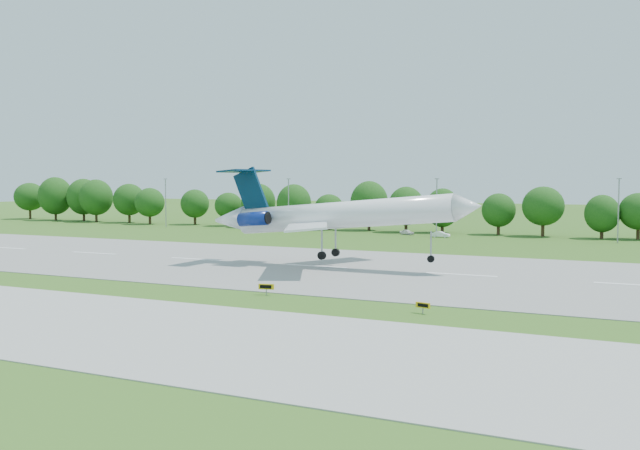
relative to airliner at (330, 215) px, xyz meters
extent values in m
plane|color=#2F5516|center=(18.07, -24.99, -7.19)|extent=(600.00, 600.00, 0.00)
cube|color=gray|center=(18.07, 0.01, -7.15)|extent=(400.00, 45.00, 0.08)
cube|color=#ADADA8|center=(18.07, -42.99, -7.15)|extent=(400.00, 23.00, 0.08)
cylinder|color=#382314|center=(-121.93, 67.01, -5.39)|extent=(0.70, 0.70, 3.60)
sphere|color=#0E3A0E|center=(-121.93, 67.01, -0.99)|extent=(8.40, 8.40, 8.40)
cylinder|color=#382314|center=(-81.93, 67.01, -5.39)|extent=(0.70, 0.70, 3.60)
sphere|color=#0E3A0E|center=(-81.93, 67.01, -0.99)|extent=(8.40, 8.40, 8.40)
cylinder|color=#382314|center=(-41.93, 67.01, -5.39)|extent=(0.70, 0.70, 3.60)
sphere|color=#0E3A0E|center=(-41.93, 67.01, -0.99)|extent=(8.40, 8.40, 8.40)
cylinder|color=#382314|center=(-1.93, 67.01, -5.39)|extent=(0.70, 0.70, 3.60)
sphere|color=#0E3A0E|center=(-1.93, 67.01, -0.99)|extent=(8.40, 8.40, 8.40)
cylinder|color=gray|center=(-71.93, 57.01, -1.19)|extent=(0.24, 0.24, 12.00)
cube|color=gray|center=(-71.93, 57.01, 4.91)|extent=(0.90, 0.25, 0.18)
cylinder|color=gray|center=(-36.93, 57.01, -1.19)|extent=(0.24, 0.24, 12.00)
cube|color=gray|center=(-36.93, 57.01, 4.91)|extent=(0.90, 0.25, 0.18)
cylinder|color=gray|center=(-1.93, 57.01, -1.19)|extent=(0.24, 0.24, 12.00)
cube|color=gray|center=(-1.93, 57.01, 4.91)|extent=(0.90, 0.25, 0.18)
cylinder|color=gray|center=(33.07, 57.01, -1.19)|extent=(0.24, 0.24, 12.00)
cube|color=gray|center=(33.07, 57.01, 4.91)|extent=(0.90, 0.25, 0.18)
cylinder|color=white|center=(1.93, 0.01, 0.01)|extent=(30.76, 3.79, 6.04)
cone|color=white|center=(18.83, 0.14, 1.38)|extent=(3.56, 3.59, 3.82)
cone|color=white|center=(-15.79, -0.12, -1.03)|extent=(5.19, 3.60, 3.95)
cube|color=white|center=(0.15, -7.13, -1.16)|extent=(10.28, 14.14, 0.67)
cube|color=white|center=(0.04, 7.13, -1.16)|extent=(10.14, 14.16, 0.67)
cube|color=#05233A|center=(-12.33, -0.09, 3.07)|extent=(5.55, 0.55, 6.97)
cube|color=#05233A|center=(-13.34, -0.10, 5.94)|extent=(3.34, 9.70, 0.49)
cylinder|color=navy|center=(-10.27, -2.72, -0.68)|extent=(4.43, 1.97, 2.28)
cylinder|color=navy|center=(-10.31, 2.57, -0.68)|extent=(4.43, 1.97, 2.28)
cylinder|color=gray|center=(14.15, 0.10, -3.56)|extent=(0.20, 0.20, 3.56)
cylinder|color=black|center=(14.15, 0.10, -5.34)|extent=(0.92, 0.31, 0.92)
cylinder|color=gray|center=(-0.09, -2.24, -3.56)|extent=(0.24, 0.24, 3.56)
cylinder|color=black|center=(-0.09, -2.24, -5.34)|extent=(1.12, 0.47, 1.12)
cylinder|color=gray|center=(-0.12, 2.24, -3.56)|extent=(0.24, 0.24, 3.56)
cylinder|color=black|center=(-0.12, 2.24, -5.34)|extent=(1.12, 0.47, 1.12)
cube|color=gray|center=(21.52, -26.55, -6.88)|extent=(0.11, 0.11, 0.62)
cube|color=#EEB10C|center=(21.52, -26.55, -6.43)|extent=(1.43, 0.49, 0.49)
cube|color=black|center=(21.50, -26.64, -6.43)|extent=(1.04, 0.27, 0.31)
cube|color=gray|center=(3.85, -23.75, -6.83)|extent=(0.12, 0.12, 0.72)
cube|color=#EEB10C|center=(3.85, -23.75, -6.31)|extent=(1.65, 0.53, 0.57)
cube|color=black|center=(3.88, -23.86, -6.31)|extent=(1.21, 0.28, 0.36)
imported|color=white|center=(-0.68, 56.02, -6.58)|extent=(3.71, 1.37, 1.21)
imported|color=silver|center=(-9.26, 59.64, -6.62)|extent=(3.60, 2.56, 1.14)
camera|label=1|loc=(40.51, -87.04, 4.72)|focal=40.00mm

